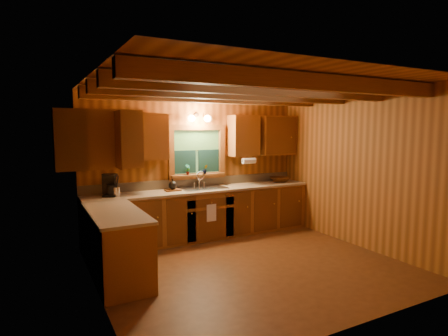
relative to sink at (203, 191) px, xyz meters
name	(u,v)px	position (x,y,z in m)	size (l,w,h in m)	color
room	(250,177)	(0.00, -1.60, 0.44)	(4.20, 4.20, 4.20)	#5A3215
ceiling_beams	(251,91)	(0.00, -1.60, 1.63)	(4.20, 2.54, 0.18)	brown
base_cabinets	(185,221)	(-0.49, -0.32, -0.43)	(4.20, 2.22, 0.86)	brown
countertop	(185,195)	(-0.48, -0.31, 0.02)	(4.20, 2.24, 0.04)	tan
backsplash	(197,182)	(0.00, 0.28, 0.12)	(4.20, 0.02, 0.16)	tan
dishwasher_panel	(136,239)	(-1.47, -0.92, -0.43)	(0.02, 0.60, 0.80)	white
upper_cabinets	(177,137)	(-0.56, -0.18, 0.98)	(4.19, 1.77, 0.78)	brown
window	(197,153)	(0.00, 0.26, 0.67)	(1.12, 0.08, 1.00)	brown
window_sill	(198,175)	(0.00, 0.22, 0.26)	(1.06, 0.14, 0.04)	brown
wall_sconce	(199,118)	(0.00, 0.14, 1.31)	(0.45, 0.21, 0.17)	black
paper_towel_roll	(249,161)	(0.92, -0.07, 0.51)	(0.11, 0.11, 0.27)	white
dish_towel	(211,213)	(0.00, -0.34, -0.34)	(0.18, 0.01, 0.30)	white
sink	(203,191)	(0.00, 0.00, 0.00)	(0.82, 0.48, 0.43)	silver
coffee_maker	(109,185)	(-1.64, 0.05, 0.22)	(0.20, 0.25, 0.35)	black
utensil_crock	(116,191)	(-1.55, -0.04, 0.13)	(0.12, 0.12, 0.34)	silver
cutting_board	(173,190)	(-0.57, 0.03, 0.06)	(0.27, 0.19, 0.02)	#603314
teakettle	(173,185)	(-0.57, 0.03, 0.14)	(0.15, 0.15, 0.18)	black
wicker_basket	(280,180)	(1.71, 0.01, 0.09)	(0.40, 0.40, 0.10)	#48230C
potted_plant_left	(188,169)	(-0.22, 0.21, 0.38)	(0.10, 0.07, 0.20)	#603314
potted_plant_right	(205,169)	(0.13, 0.19, 0.37)	(0.09, 0.08, 0.17)	#603314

